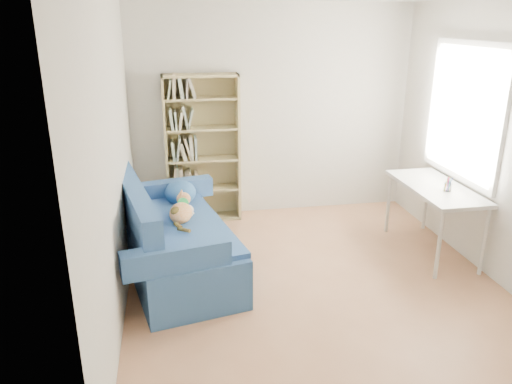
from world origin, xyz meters
TOP-DOWN VIEW (x-y plane):
  - ground at (0.00, 0.00)m, footprint 4.00×4.00m
  - room_shell at (0.10, 0.03)m, footprint 3.54×4.04m
  - sofa at (-1.32, 0.50)m, footprint 1.27×2.07m
  - bookshelf at (-0.90, 1.84)m, footprint 0.90×0.28m
  - desk at (1.44, 0.48)m, footprint 0.58×1.26m
  - pen_cup at (1.47, 0.32)m, footprint 0.08×0.08m

SIDE VIEW (x-z plane):
  - ground at x=0.00m, z-range 0.00..0.00m
  - sofa at x=-1.32m, z-range -0.12..0.82m
  - desk at x=1.44m, z-range 0.30..1.05m
  - pen_cup at x=1.47m, z-range 0.73..0.88m
  - bookshelf at x=-0.90m, z-range -0.07..1.73m
  - room_shell at x=0.10m, z-range 0.33..2.95m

